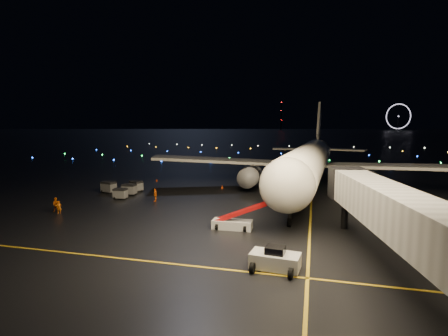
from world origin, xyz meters
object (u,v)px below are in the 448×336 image
at_px(baggage_cart_2, 109,187).
at_px(pushback_tug, 275,258).
at_px(belt_loader, 232,215).
at_px(crew_c, 155,195).
at_px(baggage_cart_1, 136,186).
at_px(crew_a, 59,207).
at_px(crew_b, 56,205).
at_px(baggage_cart_3, 129,189).
at_px(airliner, 310,142).
at_px(baggage_cart_0, 120,194).

bearing_deg(baggage_cart_2, pushback_tug, -25.68).
bearing_deg(belt_loader, crew_c, 141.94).
xyz_separation_m(pushback_tug, baggage_cart_1, (-25.89, 26.03, -0.03)).
xyz_separation_m(pushback_tug, baggage_cart_2, (-29.52, 23.66, 0.03)).
height_order(crew_a, crew_c, crew_c).
xyz_separation_m(crew_b, baggage_cart_2, (-0.83, 12.94, -0.01)).
bearing_deg(crew_a, baggage_cart_3, 46.13).
xyz_separation_m(airliner, belt_loader, (-7.48, -27.00, -6.58)).
bearing_deg(pushback_tug, crew_a, 166.00).
bearing_deg(crew_a, crew_b, 113.20).
relative_size(belt_loader, crew_b, 3.31).
xyz_separation_m(belt_loader, crew_a, (-22.27, 0.83, -0.70)).
height_order(belt_loader, crew_b, belt_loader).
relative_size(belt_loader, baggage_cart_2, 2.86).
bearing_deg(baggage_cart_2, crew_c, -9.03).
bearing_deg(baggage_cart_1, belt_loader, -15.25).
xyz_separation_m(crew_a, baggage_cart_2, (-1.72, 13.52, 0.12)).
height_order(airliner, baggage_cart_3, airliner).
relative_size(crew_b, baggage_cart_2, 0.86).
bearing_deg(pushback_tug, belt_loader, 126.76).
distance_m(baggage_cart_1, baggage_cart_3, 3.10).
bearing_deg(airliner, baggage_cart_3, -150.12).
xyz_separation_m(pushback_tug, baggage_cart_3, (-25.43, 22.97, -0.02)).
distance_m(crew_b, baggage_cart_1, 15.56).
distance_m(belt_loader, baggage_cart_3, 24.14).
xyz_separation_m(belt_loader, baggage_cart_2, (-23.99, 14.35, -0.58)).
height_order(crew_a, baggage_cart_1, baggage_cart_1).
bearing_deg(crew_b, baggage_cart_1, 47.93).
relative_size(crew_a, baggage_cart_1, 0.79).
relative_size(airliner, crew_b, 30.64).
bearing_deg(baggage_cart_1, crew_c, -20.51).
height_order(crew_a, crew_b, crew_b).
distance_m(baggage_cart_1, baggage_cart_2, 4.34).
distance_m(crew_b, baggage_cart_0, 9.80).
distance_m(crew_c, baggage_cart_3, 7.04).
distance_m(belt_loader, baggage_cart_2, 27.96).
xyz_separation_m(crew_c, baggage_cart_2, (-10.22, 4.14, -0.03)).
distance_m(airliner, baggage_cart_2, 34.66).
xyz_separation_m(crew_c, baggage_cart_1, (-6.59, 6.52, -0.10)).
height_order(crew_c, baggage_cart_1, crew_c).
bearing_deg(baggage_cart_3, baggage_cart_0, -85.93).
bearing_deg(pushback_tug, baggage_cart_1, 140.87).
relative_size(pushback_tug, crew_a, 2.35).
relative_size(baggage_cart_2, baggage_cart_3, 1.06).
xyz_separation_m(pushback_tug, belt_loader, (-5.54, 9.31, 0.61)).
bearing_deg(baggage_cart_1, airliner, 44.43).
relative_size(baggage_cart_0, baggage_cart_2, 0.86).
relative_size(crew_a, crew_b, 0.85).
bearing_deg(baggage_cart_3, crew_b, -106.27).
height_order(airliner, baggage_cart_1, airliner).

